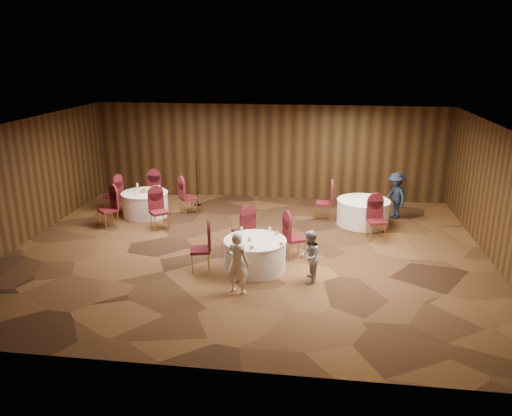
# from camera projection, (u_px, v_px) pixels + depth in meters

# --- Properties ---
(ground) EXTENTS (12.00, 12.00, 0.00)m
(ground) POSITION_uv_depth(u_px,v_px,m) (247.00, 251.00, 12.81)
(ground) COLOR black
(ground) RESTS_ON ground
(room_shell) EXTENTS (12.00, 12.00, 12.00)m
(room_shell) POSITION_uv_depth(u_px,v_px,m) (247.00, 177.00, 12.21)
(room_shell) COLOR silver
(room_shell) RESTS_ON ground
(table_main) EXTENTS (1.46, 1.46, 0.74)m
(table_main) POSITION_uv_depth(u_px,v_px,m) (255.00, 254.00, 11.62)
(table_main) COLOR white
(table_main) RESTS_ON ground
(table_left) EXTENTS (1.42, 1.42, 0.74)m
(table_left) POSITION_uv_depth(u_px,v_px,m) (145.00, 204.00, 15.44)
(table_left) COLOR white
(table_left) RESTS_ON ground
(table_right) EXTENTS (1.54, 1.54, 0.74)m
(table_right) POSITION_uv_depth(u_px,v_px,m) (363.00, 212.00, 14.67)
(table_right) COLOR white
(table_right) RESTS_ON ground
(chairs_main) EXTENTS (2.82, 2.09, 1.00)m
(chairs_main) POSITION_uv_depth(u_px,v_px,m) (247.00, 239.00, 12.22)
(chairs_main) COLOR #45110D
(chairs_main) RESTS_ON ground
(chairs_left) EXTENTS (3.11, 3.09, 1.00)m
(chairs_left) POSITION_uv_depth(u_px,v_px,m) (145.00, 200.00, 15.38)
(chairs_left) COLOR #45110D
(chairs_left) RESTS_ON ground
(chairs_right) EXTENTS (2.00, 2.10, 1.00)m
(chairs_right) POSITION_uv_depth(u_px,v_px,m) (349.00, 211.00, 14.32)
(chairs_right) COLOR #45110D
(chairs_right) RESTS_ON ground
(tabletop_main) EXTENTS (1.12, 1.13, 0.22)m
(tabletop_main) POSITION_uv_depth(u_px,v_px,m) (260.00, 237.00, 11.39)
(tabletop_main) COLOR silver
(tabletop_main) RESTS_ON table_main
(tabletop_left) EXTENTS (0.84, 0.76, 0.22)m
(tabletop_left) POSITION_uv_depth(u_px,v_px,m) (144.00, 190.00, 15.31)
(tabletop_left) COLOR silver
(tabletop_left) RESTS_ON table_left
(tabletop_right) EXTENTS (0.08, 0.08, 0.22)m
(tabletop_right) POSITION_uv_depth(u_px,v_px,m) (373.00, 198.00, 14.23)
(tabletop_right) COLOR silver
(tabletop_right) RESTS_ON table_right
(mic_stand) EXTENTS (0.24, 0.24, 1.53)m
(mic_stand) POSITION_uv_depth(u_px,v_px,m) (197.00, 192.00, 16.45)
(mic_stand) COLOR black
(mic_stand) RESTS_ON ground
(woman_a) EXTENTS (0.57, 0.44, 1.36)m
(woman_a) POSITION_uv_depth(u_px,v_px,m) (238.00, 263.00, 10.41)
(woman_a) COLOR white
(woman_a) RESTS_ON ground
(woman_b) EXTENTS (0.49, 0.61, 1.20)m
(woman_b) POSITION_uv_depth(u_px,v_px,m) (309.00, 257.00, 10.92)
(woman_b) COLOR #A1A2A6
(woman_b) RESTS_ON ground
(man_c) EXTENTS (0.86, 1.05, 1.42)m
(man_c) POSITION_uv_depth(u_px,v_px,m) (396.00, 196.00, 15.11)
(man_c) COLOR black
(man_c) RESTS_ON ground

